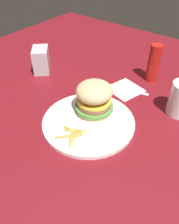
{
  "coord_description": "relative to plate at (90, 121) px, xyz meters",
  "views": [
    {
      "loc": [
        -0.39,
        -0.3,
        0.47
      ],
      "look_at": [
        0.0,
        0.01,
        0.04
      ],
      "focal_mm": 35.97,
      "sensor_mm": 36.0,
      "label": 1
    }
  ],
  "objects": [
    {
      "name": "ketchup_bottle",
      "position": [
        0.34,
        -0.04,
        0.07
      ],
      "size": [
        0.04,
        0.04,
        0.14
      ],
      "primitive_type": "cylinder",
      "color": "#B21914",
      "rests_on": "ground_plane"
    },
    {
      "name": "sandwich",
      "position": [
        0.04,
        0.01,
        0.06
      ],
      "size": [
        0.12,
        0.12,
        0.1
      ],
      "color": "tan",
      "rests_on": "plate"
    },
    {
      "name": "fork",
      "position": [
        0.22,
        0.01,
        -0.0
      ],
      "size": [
        0.06,
        0.17,
        0.0
      ],
      "color": "silver",
      "rests_on": "napkin"
    },
    {
      "name": "ground_plane",
      "position": [
        -0.0,
        -0.01,
        -0.01
      ],
      "size": [
        1.6,
        1.6,
        0.0
      ],
      "primitive_type": "plane",
      "color": "maroon"
    },
    {
      "name": "napkin_dispenser",
      "position": [
        0.13,
        0.35,
        0.04
      ],
      "size": [
        0.11,
        0.11,
        0.1
      ],
      "primitive_type": "cube",
      "rotation": [
        0.0,
        0.0,
        3.89
      ],
      "color": "#B7BABF",
      "rests_on": "ground_plane"
    },
    {
      "name": "fries_pile",
      "position": [
        -0.08,
        -0.0,
        0.01
      ],
      "size": [
        0.08,
        0.07,
        0.01
      ],
      "color": "gold",
      "rests_on": "plate"
    },
    {
      "name": "napkin",
      "position": [
        0.22,
        0.01,
        -0.01
      ],
      "size": [
        0.13,
        0.13,
        0.0
      ],
      "primitive_type": "cube",
      "rotation": [
        0.0,
        0.0,
        -0.27
      ],
      "color": "white",
      "rests_on": "ground_plane"
    },
    {
      "name": "plate",
      "position": [
        0.0,
        0.0,
        0.0
      ],
      "size": [
        0.28,
        0.28,
        0.01
      ],
      "primitive_type": "cylinder",
      "color": "white",
      "rests_on": "ground_plane"
    }
  ]
}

